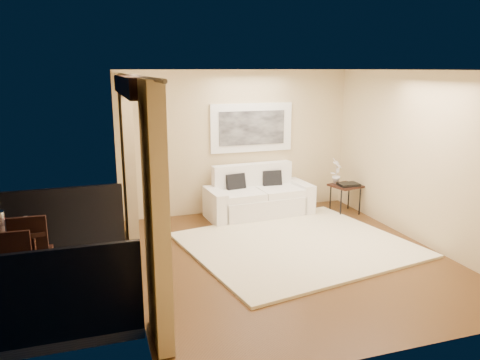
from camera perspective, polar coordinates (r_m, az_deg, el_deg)
floor at (r=7.04m, az=5.89°, el=-9.38°), size 5.00×5.00×0.00m
room_shell at (r=5.94m, az=-13.02°, el=11.17°), size 5.00×6.40×5.00m
balcony at (r=6.47m, az=-22.50°, el=-10.80°), size 1.81×2.60×1.17m
curtains at (r=6.10m, az=-12.25°, el=0.01°), size 0.16×4.80×2.64m
artwork at (r=8.95m, az=1.43°, el=6.39°), size 1.62×0.07×0.92m
rug at (r=7.47m, az=6.97°, el=-7.83°), size 3.70×3.36×0.04m
sofa at (r=8.86m, az=2.16°, el=-2.18°), size 2.02×0.97×0.95m
side_table at (r=9.17m, az=12.74°, el=-0.94°), size 0.61×0.61×0.55m
tray at (r=9.10m, az=13.09°, el=-0.53°), size 0.38×0.28×0.05m
orchid at (r=9.17m, az=11.68°, el=1.09°), size 0.31×0.31×0.50m
bistro_table at (r=6.41m, az=-26.13°, el=-6.00°), size 0.83×0.83×0.82m
balcony_chair_far at (r=6.30m, az=-24.16°, el=-7.55°), size 0.45×0.46×1.02m
balcony_chair_near at (r=6.02m, az=-25.90°, el=-9.40°), size 0.41×0.41×0.91m
candle at (r=6.53m, az=-25.73°, el=-4.54°), size 0.06×0.06×0.07m
vase at (r=6.16m, az=-26.58°, el=-5.12°), size 0.04×0.04×0.18m
glass_a at (r=6.30m, az=-24.71°, el=-4.83°), size 0.06×0.06×0.12m
glass_b at (r=6.38m, az=-24.67°, el=-4.60°), size 0.06×0.06×0.12m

